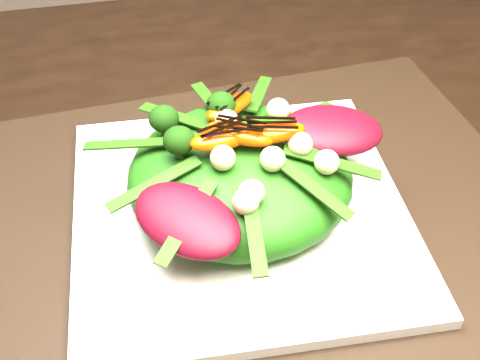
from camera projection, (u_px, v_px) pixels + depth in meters
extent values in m
cube|color=black|center=(240.00, 218.00, 0.57)|extent=(0.57, 0.45, 0.00)
cube|color=silver|center=(240.00, 212.00, 0.57)|extent=(0.30, 0.30, 0.01)
cylinder|color=silver|center=(240.00, 200.00, 0.56)|extent=(0.32, 0.32, 0.02)
ellipsoid|color=#225E11|center=(240.00, 175.00, 0.54)|extent=(0.24, 0.24, 0.06)
ellipsoid|color=#460713|center=(333.00, 130.00, 0.55)|extent=(0.09, 0.07, 0.02)
ellipsoid|color=#D33A03|center=(209.00, 126.00, 0.53)|extent=(0.06, 0.02, 0.01)
sphere|color=#173509|center=(144.00, 130.00, 0.53)|extent=(0.04, 0.04, 0.04)
sphere|color=beige|center=(284.00, 165.00, 0.49)|extent=(0.03, 0.03, 0.02)
cube|color=black|center=(209.00, 118.00, 0.52)|extent=(0.05, 0.00, 0.00)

